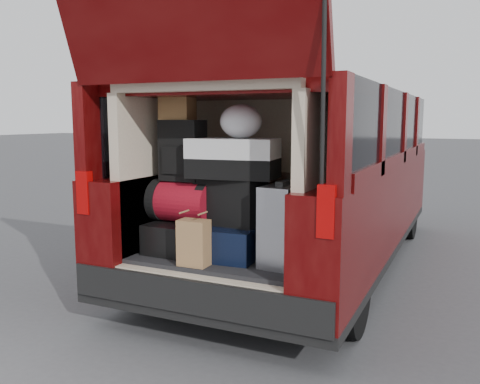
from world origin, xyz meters
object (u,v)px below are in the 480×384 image
Objects in this scene: red_duffel at (183,201)px; twotone_duffel at (233,158)px; backpack at (183,150)px; kraft_bag at (194,243)px; black_hardshell at (184,236)px; silver_roller at (284,225)px; navy_hardshell at (232,240)px; black_soft_case at (231,200)px.

red_duffel is 0.76× the size of twotone_duffel.
kraft_bag is at bearing -49.79° from backpack.
black_hardshell is at bearing 175.71° from twotone_duffel.
black_hardshell is 1.02× the size of silver_roller.
black_hardshell is 0.83m from silver_roller.
silver_roller reaches higher than red_duffel.
kraft_bag reaches higher than black_hardshell.
black_hardshell is at bearing 115.32° from red_duffel.
silver_roller is at bearing -11.84° from navy_hardshell.
black_hardshell is at bearing 176.46° from navy_hardshell.
red_duffel reaches higher than black_hardshell.
backpack is (-0.38, -0.03, 0.35)m from black_soft_case.
navy_hardshell is 0.47m from red_duffel.
black_soft_case is at bearing 5.56° from backpack.
kraft_bag is at bearing -148.36° from silver_roller.
black_soft_case reaches higher than kraft_bag.
silver_roller is 0.88× the size of twotone_duffel.
navy_hardshell is 0.84× the size of twotone_duffel.
twotone_duffel reaches higher than black_soft_case.
black_soft_case is (0.36, 0.06, 0.02)m from red_duffel.
silver_roller is 0.81m from red_duffel.
black_hardshell is 1.17× the size of black_soft_case.
red_duffel is at bearing -164.76° from black_soft_case.
navy_hardshell is 0.96× the size of silver_roller.
navy_hardshell is at bearing -53.56° from black_soft_case.
black_hardshell is 1.18× the size of red_duffel.
black_hardshell is 0.43m from kraft_bag.
silver_roller is at bearing -4.41° from backpack.
red_duffel is at bearing 130.07° from kraft_bag.
kraft_bag reaches higher than navy_hardshell.
black_soft_case is at bearing 117.33° from navy_hardshell.
twotone_duffel reaches higher than red_duffel.
black_soft_case is (0.37, 0.04, 0.29)m from black_hardshell.
silver_roller is at bearing 25.17° from kraft_bag.
red_duffel is at bearing -177.27° from silver_roller.
kraft_bag is 0.45m from black_soft_case.
backpack reaches higher than navy_hardshell.
kraft_bag is (-0.54, -0.26, -0.12)m from silver_roller.
backpack is (-0.01, 0.01, 0.64)m from black_hardshell.
red_duffel is at bearing 178.51° from twotone_duffel.
navy_hardshell is 0.29m from black_soft_case.
navy_hardshell is 1.11× the size of red_duffel.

